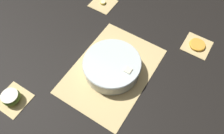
% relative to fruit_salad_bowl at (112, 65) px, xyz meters
% --- Properties ---
extents(ground_plane, '(6.00, 6.00, 0.00)m').
position_rel_fruit_salad_bowl_xyz_m(ground_plane, '(0.00, 0.00, -0.05)').
color(ground_plane, black).
extents(bamboo_mat_center, '(0.49, 0.34, 0.01)m').
position_rel_fruit_salad_bowl_xyz_m(bamboo_mat_center, '(0.00, 0.00, -0.04)').
color(bamboo_mat_center, '#D6B775').
rests_on(bamboo_mat_center, ground_plane).
extents(coaster_mat_near_left, '(0.13, 0.13, 0.01)m').
position_rel_fruit_salad_bowl_xyz_m(coaster_mat_near_left, '(-0.35, -0.29, -0.04)').
color(coaster_mat_near_left, '#D6B775').
rests_on(coaster_mat_near_left, ground_plane).
extents(coaster_mat_near_right, '(0.13, 0.13, 0.01)m').
position_rel_fruit_salad_bowl_xyz_m(coaster_mat_near_right, '(0.36, -0.29, -0.04)').
color(coaster_mat_near_right, '#D6B775').
rests_on(coaster_mat_near_right, ground_plane).
extents(coaster_mat_far_left, '(0.13, 0.13, 0.01)m').
position_rel_fruit_salad_bowl_xyz_m(coaster_mat_far_left, '(-0.35, 0.29, -0.04)').
color(coaster_mat_far_left, '#D6B775').
rests_on(coaster_mat_far_left, ground_plane).
extents(fruit_salad_bowl, '(0.27, 0.27, 0.08)m').
position_rel_fruit_salad_bowl_xyz_m(fruit_salad_bowl, '(0.00, 0.00, 0.00)').
color(fruit_salad_bowl, silver).
rests_on(fruit_salad_bowl, bamboo_mat_center).
extents(apple_half, '(0.08, 0.08, 0.04)m').
position_rel_fruit_salad_bowl_xyz_m(apple_half, '(0.36, -0.29, -0.02)').
color(apple_half, '#7FAD38').
rests_on(apple_half, coaster_mat_near_right).
extents(orange_slice_whole, '(0.08, 0.08, 0.01)m').
position_rel_fruit_salad_bowl_xyz_m(orange_slice_whole, '(-0.35, 0.29, -0.04)').
color(orange_slice_whole, '#F9A338').
rests_on(orange_slice_whole, coaster_mat_far_left).
extents(banana_coin_single, '(0.03, 0.03, 0.01)m').
position_rel_fruit_salad_bowl_xyz_m(banana_coin_single, '(-0.35, -0.29, -0.04)').
color(banana_coin_single, beige).
rests_on(banana_coin_single, coaster_mat_near_left).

